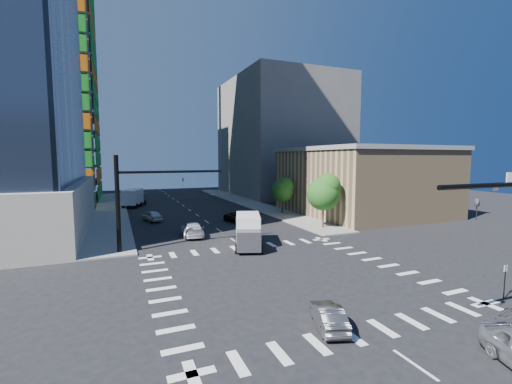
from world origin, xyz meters
name	(u,v)px	position (x,y,z in m)	size (l,w,h in m)	color
ground	(286,276)	(0.00, 0.00, 0.00)	(160.00, 160.00, 0.00)	black
road_markings	(286,276)	(0.00, 0.00, 0.01)	(20.00, 20.00, 0.01)	silver
sidewalk_ne	(249,203)	(12.50, 40.00, 0.07)	(5.00, 60.00, 0.15)	gray
sidewalk_nw	(111,210)	(-12.50, 40.00, 0.07)	(5.00, 60.00, 0.15)	gray
construction_building	(28,81)	(-27.41, 61.93, 24.61)	(25.16, 34.50, 70.60)	gray
commercial_building	(362,180)	(25.00, 22.00, 5.31)	(20.50, 22.50, 10.60)	tan
bg_building_ne	(281,138)	(27.00, 55.00, 14.00)	(24.00, 30.00, 28.00)	#65605B
signal_mast_nw	(135,194)	(-10.00, 11.50, 5.49)	(10.20, 0.40, 9.00)	black
tree_south	(325,192)	(12.63, 13.90, 4.69)	(4.16, 4.16, 6.82)	#382316
tree_north	(283,189)	(12.93, 25.90, 3.99)	(3.54, 3.52, 5.78)	#382316
no_parking_sign	(505,278)	(10.70, -9.00, 1.38)	(0.30, 0.06, 2.20)	black
car_nb_far	(239,217)	(4.07, 21.84, 0.72)	(2.39, 5.19, 1.44)	black
car_sb_near	(192,229)	(-3.70, 15.98, 0.79)	(2.21, 5.44, 1.58)	white
car_sb_mid	(152,216)	(-7.02, 27.43, 0.75)	(1.77, 4.40, 1.50)	#B8BCC1
car_sb_cross	(328,316)	(-1.55, -7.77, 0.61)	(1.30, 3.72, 1.23)	#505055
box_truck_near	(248,234)	(0.41, 8.96, 1.38)	(4.41, 6.47, 3.13)	black
box_truck_far	(135,199)	(-8.50, 44.17, 1.43)	(4.65, 6.70, 3.23)	black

